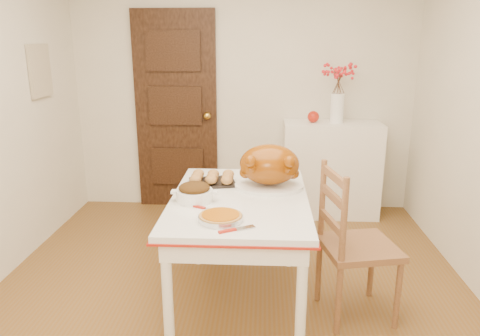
# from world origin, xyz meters

# --- Properties ---
(floor) EXTENTS (3.50, 4.00, 0.00)m
(floor) POSITION_xyz_m (0.00, 0.00, 0.00)
(floor) COLOR brown
(floor) RESTS_ON ground
(wall_back) EXTENTS (3.50, 0.00, 2.50)m
(wall_back) POSITION_xyz_m (0.00, 2.00, 1.25)
(wall_back) COLOR beige
(wall_back) RESTS_ON ground
(wall_front) EXTENTS (3.50, 0.00, 2.50)m
(wall_front) POSITION_xyz_m (0.00, -2.00, 1.25)
(wall_front) COLOR beige
(wall_front) RESTS_ON ground
(door_back) EXTENTS (0.85, 0.06, 2.06)m
(door_back) POSITION_xyz_m (-0.70, 1.97, 1.03)
(door_back) COLOR black
(door_back) RESTS_ON ground
(photo_board) EXTENTS (0.03, 0.35, 0.45)m
(photo_board) POSITION_xyz_m (-1.73, 1.20, 1.50)
(photo_board) COLOR beige
(photo_board) RESTS_ON ground
(sideboard) EXTENTS (0.96, 0.43, 0.96)m
(sideboard) POSITION_xyz_m (0.91, 1.78, 0.48)
(sideboard) COLOR white
(sideboard) RESTS_ON floor
(kitchen_table) EXTENTS (0.90, 1.31, 0.78)m
(kitchen_table) POSITION_xyz_m (0.07, 0.05, 0.39)
(kitchen_table) COLOR silver
(kitchen_table) RESTS_ON floor
(chair_oak) EXTENTS (0.53, 0.53, 1.02)m
(chair_oak) POSITION_xyz_m (0.84, -0.03, 0.51)
(chair_oak) COLOR brown
(chair_oak) RESTS_ON floor
(berry_vase) EXTENTS (0.31, 0.31, 0.60)m
(berry_vase) POSITION_xyz_m (0.94, 1.78, 1.26)
(berry_vase) COLOR white
(berry_vase) RESTS_ON sideboard
(apple) EXTENTS (0.12, 0.12, 0.12)m
(apple) POSITION_xyz_m (0.71, 1.78, 1.02)
(apple) COLOR #A31A0C
(apple) RESTS_ON sideboard
(turkey_platter) EXTENTS (0.49, 0.40, 0.30)m
(turkey_platter) POSITION_xyz_m (0.26, 0.25, 0.93)
(turkey_platter) COLOR #934003
(turkey_platter) RESTS_ON kitchen_table
(pumpkin_pie) EXTENTS (0.26, 0.26, 0.05)m
(pumpkin_pie) POSITION_xyz_m (-0.02, -0.36, 0.81)
(pumpkin_pie) COLOR #A35104
(pumpkin_pie) RESTS_ON kitchen_table
(stuffing_dish) EXTENTS (0.32, 0.26, 0.11)m
(stuffing_dish) POSITION_xyz_m (-0.21, -0.04, 0.84)
(stuffing_dish) COLOR #40250B
(stuffing_dish) RESTS_ON kitchen_table
(rolls_tray) EXTENTS (0.36, 0.31, 0.08)m
(rolls_tray) POSITION_xyz_m (-0.14, 0.31, 0.82)
(rolls_tray) COLOR olive
(rolls_tray) RESTS_ON kitchen_table
(pie_server) EXTENTS (0.21, 0.15, 0.01)m
(pie_server) POSITION_xyz_m (0.08, -0.48, 0.79)
(pie_server) COLOR silver
(pie_server) RESTS_ON kitchen_table
(carving_knife) EXTENTS (0.23, 0.15, 0.01)m
(carving_knife) POSITION_xyz_m (-0.10, -0.20, 0.79)
(carving_knife) COLOR silver
(carving_knife) RESTS_ON kitchen_table
(drinking_glass) EXTENTS (0.09, 0.09, 0.12)m
(drinking_glass) POSITION_xyz_m (0.17, 0.54, 0.84)
(drinking_glass) COLOR white
(drinking_glass) RESTS_ON kitchen_table
(shaker_pair) EXTENTS (0.09, 0.04, 0.09)m
(shaker_pair) POSITION_xyz_m (0.38, 0.50, 0.83)
(shaker_pair) COLOR white
(shaker_pair) RESTS_ON kitchen_table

